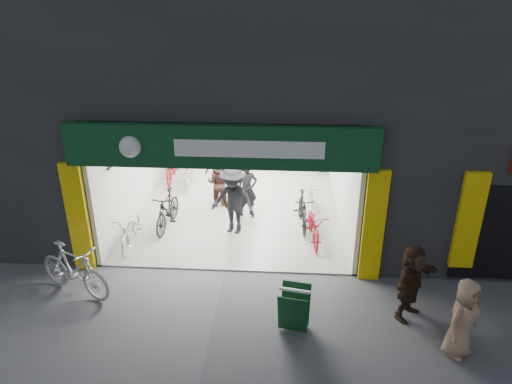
# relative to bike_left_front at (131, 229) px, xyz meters

# --- Properties ---
(ground) EXTENTS (60.00, 60.00, 0.00)m
(ground) POSITION_rel_bike_left_front_xyz_m (2.50, -1.06, -0.44)
(ground) COLOR #56565B
(ground) RESTS_ON ground
(building) EXTENTS (17.00, 10.27, 8.00)m
(building) POSITION_rel_bike_left_front_xyz_m (3.41, 3.93, 3.87)
(building) COLOR #232326
(building) RESTS_ON ground
(bike_left_front) EXTENTS (0.71, 1.72, 0.89)m
(bike_left_front) POSITION_rel_bike_left_front_xyz_m (0.00, 0.00, 0.00)
(bike_left_front) COLOR #B4B5B9
(bike_left_front) RESTS_ON ground
(bike_left_midfront) EXTENTS (0.65, 1.81, 1.07)m
(bike_left_midfront) POSITION_rel_bike_left_front_xyz_m (0.70, 0.96, 0.09)
(bike_left_midfront) COLOR black
(bike_left_midfront) RESTS_ON ground
(bike_left_midback) EXTENTS (0.81, 1.85, 0.94)m
(bike_left_midback) POSITION_rel_bike_left_front_xyz_m (0.00, 4.34, 0.03)
(bike_left_midback) COLOR maroon
(bike_left_midback) RESTS_ON ground
(bike_left_back) EXTENTS (0.57, 1.63, 0.96)m
(bike_left_back) POSITION_rel_bike_left_front_xyz_m (0.70, 3.87, 0.04)
(bike_left_back) COLOR #A7A7AB
(bike_left_back) RESTS_ON ground
(bike_right_front) EXTENTS (0.59, 1.70, 1.01)m
(bike_right_front) POSITION_rel_bike_left_front_xyz_m (4.33, 1.21, 0.06)
(bike_right_front) COLOR black
(bike_right_front) RESTS_ON ground
(bike_right_mid) EXTENTS (0.71, 1.72, 0.88)m
(bike_right_mid) POSITION_rel_bike_left_front_xyz_m (4.61, 0.48, -0.00)
(bike_right_mid) COLOR maroon
(bike_right_mid) RESTS_ON ground
(bike_right_back) EXTENTS (0.45, 1.56, 0.94)m
(bike_right_back) POSITION_rel_bike_left_front_xyz_m (4.59, 2.16, 0.02)
(bike_right_back) COLOR silver
(bike_right_back) RESTS_ON ground
(parked_bike) EXTENTS (1.99, 1.29, 1.16)m
(parked_bike) POSITION_rel_bike_left_front_xyz_m (-0.53, -2.08, 0.14)
(parked_bike) COLOR silver
(parked_bike) RESTS_ON ground
(customer_a) EXTENTS (0.69, 0.57, 1.63)m
(customer_a) POSITION_rel_bike_left_front_xyz_m (2.78, 1.84, 0.37)
(customer_a) COLOR black
(customer_a) RESTS_ON ground
(customer_b) EXTENTS (0.80, 0.65, 1.51)m
(customer_b) POSITION_rel_bike_left_front_xyz_m (1.89, 2.46, 0.31)
(customer_b) COLOR #321D16
(customer_b) RESTS_ON ground
(customer_c) EXTENTS (1.39, 1.07, 1.89)m
(customer_c) POSITION_rel_bike_left_front_xyz_m (2.51, 0.80, 0.50)
(customer_c) COLOR black
(customer_c) RESTS_ON ground
(customer_d) EXTENTS (1.18, 0.98, 1.89)m
(customer_d) POSITION_rel_bike_left_front_xyz_m (1.92, 2.48, 0.50)
(customer_d) COLOR #896D50
(customer_d) RESTS_ON ground
(pedestrian_near) EXTENTS (0.87, 0.85, 1.51)m
(pedestrian_near) POSITION_rel_bike_left_front_xyz_m (6.94, -3.37, 0.31)
(pedestrian_near) COLOR #9C795B
(pedestrian_near) RESTS_ON ground
(pedestrian_far) EXTENTS (1.29, 1.42, 1.57)m
(pedestrian_far) POSITION_rel_bike_left_front_xyz_m (6.30, -2.37, 0.34)
(pedestrian_far) COLOR #312016
(pedestrian_far) RESTS_ON ground
(sandwich_board) EXTENTS (0.65, 0.66, 0.86)m
(sandwich_board) POSITION_rel_bike_left_front_xyz_m (4.06, -2.90, 0.03)
(sandwich_board) COLOR #0E391A
(sandwich_board) RESTS_ON ground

